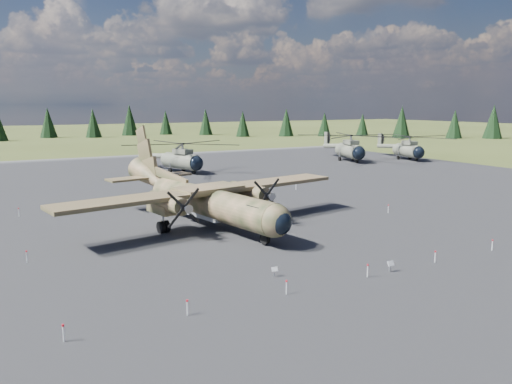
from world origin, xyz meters
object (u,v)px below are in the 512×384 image
transport_plane (202,196)px  helicopter_near (181,152)px  helicopter_mid (350,142)px  helicopter_far (408,143)px

transport_plane → helicopter_near: bearing=62.8°
transport_plane → helicopter_mid: bearing=27.2°
transport_plane → helicopter_far: (55.82, 30.12, 0.73)m
helicopter_far → helicopter_mid: bearing=176.1°
helicopter_near → helicopter_far: (45.33, -3.74, -0.04)m
transport_plane → helicopter_near: 35.45m
helicopter_near → helicopter_mid: helicopter_mid is taller
helicopter_mid → helicopter_far: size_ratio=1.09×
transport_plane → helicopter_near: (10.48, 33.86, 0.77)m
helicopter_near → helicopter_far: bearing=-22.7°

